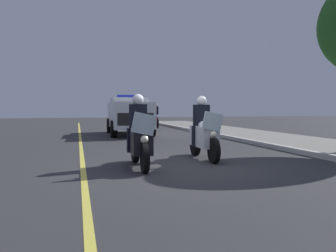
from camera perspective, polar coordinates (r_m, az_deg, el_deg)
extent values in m
plane|color=#333335|center=(8.06, 2.23, -6.86)|extent=(80.00, 80.00, 0.00)
cube|color=#B7B5AD|center=(10.07, 25.42, -4.72)|extent=(48.00, 0.24, 0.15)
cube|color=#E0D14C|center=(7.70, -14.17, -7.39)|extent=(48.00, 0.12, 0.01)
cylinder|color=black|center=(7.21, -3.97, -5.47)|extent=(0.64, 0.14, 0.64)
cylinder|color=black|center=(8.68, -5.59, -4.01)|extent=(0.64, 0.16, 0.64)
cube|color=black|center=(7.89, -4.84, -2.54)|extent=(1.21, 0.48, 0.56)
ellipsoid|color=black|center=(7.81, -4.80, -0.38)|extent=(0.57, 0.34, 0.24)
cube|color=silver|center=(7.23, -4.12, 0.37)|extent=(0.08, 0.56, 0.53)
sphere|color=#F9F4CC|center=(7.20, -4.03, -2.28)|extent=(0.17, 0.17, 0.17)
sphere|color=red|center=(7.34, -5.51, -0.14)|extent=(0.09, 0.09, 0.09)
sphere|color=#1933F2|center=(7.39, -3.05, -0.11)|extent=(0.09, 0.09, 0.09)
cube|color=black|center=(8.08, -5.11, 1.58)|extent=(0.29, 0.41, 0.60)
cube|color=black|center=(8.09, -3.62, -2.39)|extent=(0.18, 0.15, 0.56)
cube|color=black|center=(8.03, -6.44, -2.44)|extent=(0.18, 0.15, 0.56)
sphere|color=silver|center=(8.06, -5.10, 4.42)|extent=(0.28, 0.28, 0.28)
cylinder|color=black|center=(8.50, 7.76, -4.17)|extent=(0.64, 0.14, 0.64)
cylinder|color=black|center=(9.91, 4.62, -3.12)|extent=(0.64, 0.16, 0.64)
cube|color=white|center=(9.15, 6.12, -1.76)|extent=(1.21, 0.48, 0.56)
ellipsoid|color=white|center=(9.09, 6.24, 0.10)|extent=(0.57, 0.34, 0.24)
cube|color=silver|center=(8.54, 7.55, 0.77)|extent=(0.08, 0.56, 0.53)
sphere|color=#F9F4CC|center=(8.50, 7.68, -1.47)|extent=(0.17, 0.17, 0.17)
sphere|color=red|center=(8.61, 6.24, 0.33)|extent=(0.09, 0.09, 0.09)
sphere|color=#1933F2|center=(8.72, 8.22, 0.36)|extent=(0.09, 0.09, 0.09)
cube|color=black|center=(9.34, 5.67, 1.78)|extent=(0.29, 0.41, 0.60)
cube|color=black|center=(9.38, 6.93, -1.64)|extent=(0.18, 0.15, 0.56)
cube|color=black|center=(9.25, 4.60, -1.70)|extent=(0.18, 0.15, 0.56)
sphere|color=white|center=(9.32, 5.72, 4.24)|extent=(0.28, 0.28, 0.28)
cube|color=silver|center=(17.47, -6.62, 1.88)|extent=(4.95, 2.04, 1.24)
cube|color=silver|center=(17.77, -6.75, 4.16)|extent=(2.45, 1.82, 0.36)
cube|color=#2633D8|center=(17.57, -6.68, 5.02)|extent=(0.32, 1.21, 0.14)
cube|color=black|center=(15.09, -5.54, 1.16)|extent=(0.17, 1.62, 0.56)
cylinder|color=black|center=(16.10, -2.77, -0.42)|extent=(0.81, 0.30, 0.80)
cylinder|color=black|center=(15.87, -9.17, -0.51)|extent=(0.81, 0.30, 0.80)
cylinder|color=black|center=(19.15, -4.48, 0.14)|extent=(0.81, 0.30, 0.80)
cylinder|color=black|center=(18.95, -9.86, 0.07)|extent=(0.81, 0.30, 0.80)
cylinder|color=black|center=(22.66, -1.77, 0.44)|extent=(0.66, 0.06, 0.66)
cylinder|color=black|center=(23.74, -2.31, 0.56)|extent=(0.66, 0.06, 0.66)
cube|color=red|center=(23.19, -2.05, 1.17)|extent=(1.00, 0.09, 0.36)
cube|color=black|center=(23.23, -2.07, 2.65)|extent=(0.25, 0.33, 0.56)
sphere|color=tan|center=(23.20, -2.06, 3.59)|extent=(0.22, 0.22, 0.22)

